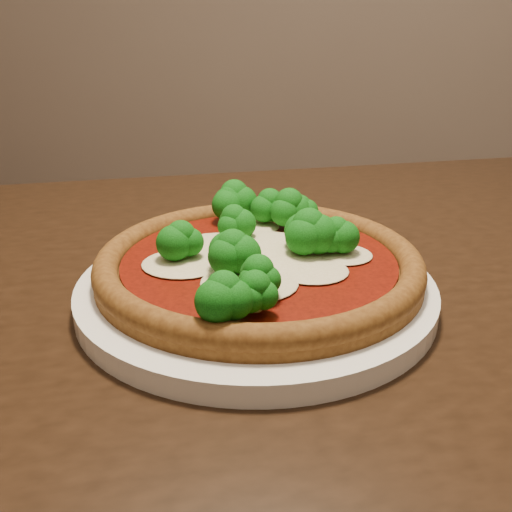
# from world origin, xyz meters

# --- Properties ---
(dining_table) EXTENTS (1.45, 1.13, 0.75)m
(dining_table) POSITION_xyz_m (-0.24, 0.11, 0.65)
(dining_table) COLOR black
(dining_table) RESTS_ON floor
(plate) EXTENTS (0.31, 0.31, 0.02)m
(plate) POSITION_xyz_m (-0.24, 0.04, 0.76)
(plate) COLOR white
(plate) RESTS_ON dining_table
(pizza) EXTENTS (0.28, 0.28, 0.06)m
(pizza) POSITION_xyz_m (-0.24, 0.06, 0.79)
(pizza) COLOR brown
(pizza) RESTS_ON plate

